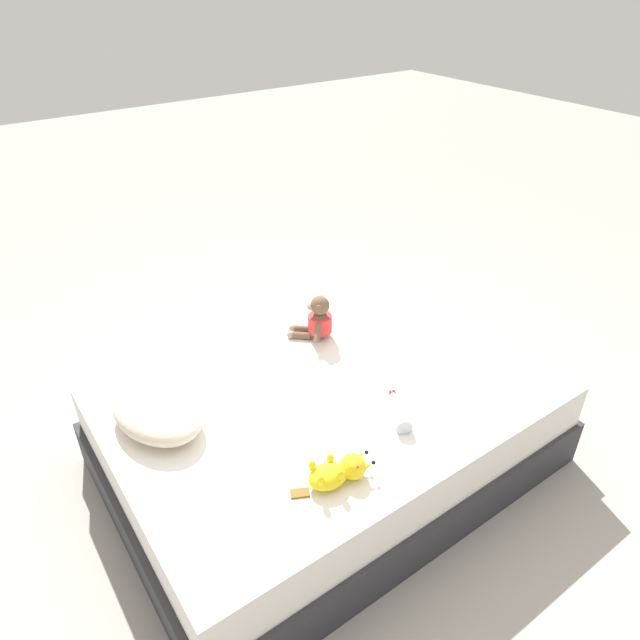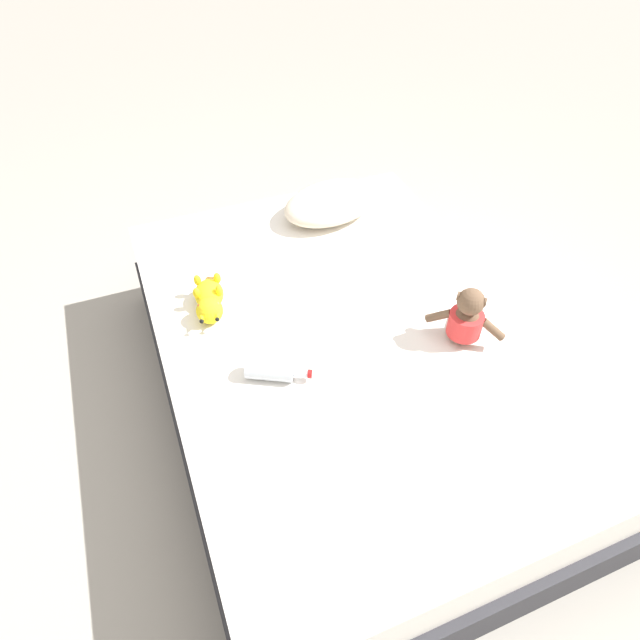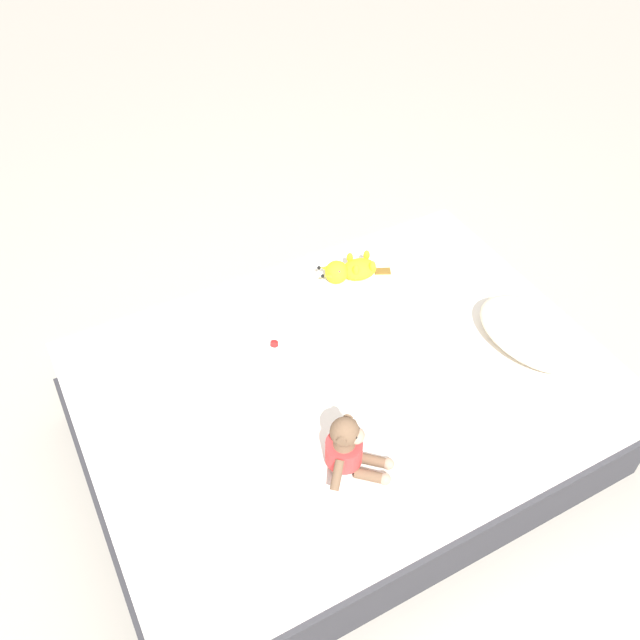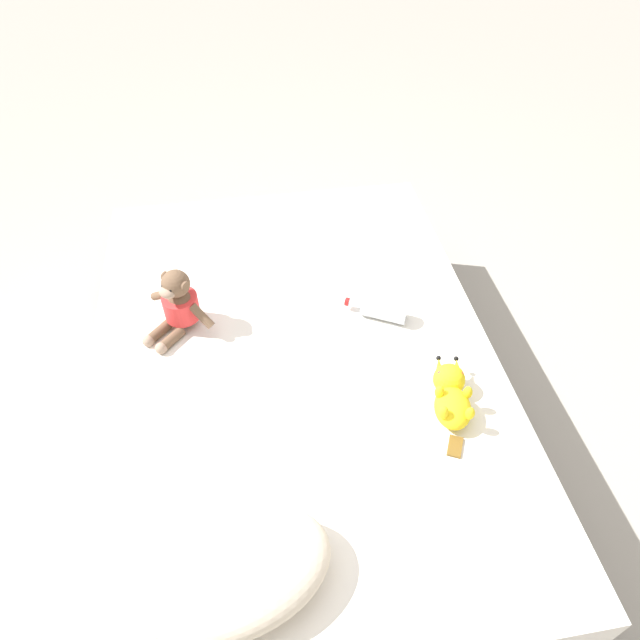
{
  "view_description": "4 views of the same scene",
  "coord_description": "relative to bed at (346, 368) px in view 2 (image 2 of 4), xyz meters",
  "views": [
    {
      "loc": [
        -1.6,
        1.18,
        2.11
      ],
      "look_at": [
        0.36,
        -0.2,
        0.56
      ],
      "focal_mm": 32.0,
      "sensor_mm": 36.0,
      "label": 1
    },
    {
      "loc": [
        -0.62,
        -1.27,
        1.9
      ],
      "look_at": [
        -0.12,
        -0.01,
        0.56
      ],
      "focal_mm": 30.25,
      "sensor_mm": 36.0,
      "label": 2
    },
    {
      "loc": [
        1.43,
        -0.86,
        2.37
      ],
      "look_at": [
        -0.18,
        -0.01,
        0.58
      ],
      "focal_mm": 37.64,
      "sensor_mm": 36.0,
      "label": 3
    },
    {
      "loc": [
        0.11,
        1.24,
        1.9
      ],
      "look_at": [
        -0.1,
        -0.04,
        0.57
      ],
      "focal_mm": 31.52,
      "sensor_mm": 36.0,
      "label": 4
    }
  ],
  "objects": [
    {
      "name": "ground_plane",
      "position": [
        0.0,
        0.0,
        -0.23
      ],
      "size": [
        16.0,
        16.0,
        0.0
      ],
      "primitive_type": "plane",
      "color": "#9E998E"
    },
    {
      "name": "pillow",
      "position": [
        0.23,
        0.71,
        0.3
      ],
      "size": [
        0.52,
        0.39,
        0.13
      ],
      "color": "beige",
      "rests_on": "bed"
    },
    {
      "name": "plush_monkey",
      "position": [
        0.37,
        -0.2,
        0.33
      ],
      "size": [
        0.26,
        0.26,
        0.24
      ],
      "color": "brown",
      "rests_on": "bed"
    },
    {
      "name": "bed",
      "position": [
        0.0,
        0.0,
        0.0
      ],
      "size": [
        1.39,
        1.98,
        0.46
      ],
      "color": "#2D2D33",
      "rests_on": "ground_plane"
    },
    {
      "name": "glass_bottle",
      "position": [
        -0.34,
        -0.12,
        0.27
      ],
      "size": [
        0.22,
        0.15,
        0.07
      ],
      "color": "silver",
      "rests_on": "bed"
    },
    {
      "name": "plush_yellow_creature",
      "position": [
        -0.45,
        0.29,
        0.28
      ],
      "size": [
        0.15,
        0.33,
        0.1
      ],
      "color": "yellow",
      "rests_on": "bed"
    }
  ]
}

